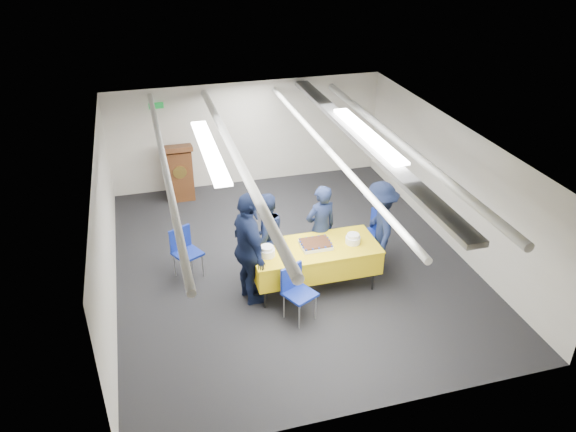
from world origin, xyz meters
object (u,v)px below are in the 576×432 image
(podium, at_px, (179,172))
(chair_right, at_px, (374,230))
(serving_table, at_px, (314,258))
(sailor_d, at_px, (379,227))
(sailor_a, at_px, (321,228))
(chair_near, at_px, (296,287))
(sheet_cake, at_px, (316,244))
(sailor_b, at_px, (265,237))
(sailor_c, at_px, (249,249))
(chair_left, at_px, (184,247))

(podium, bearing_deg, chair_right, -46.55)
(serving_table, height_order, sailor_d, sailor_d)
(sailor_d, bearing_deg, sailor_a, -90.08)
(serving_table, relative_size, sailor_d, 1.26)
(podium, height_order, sailor_a, sailor_a)
(podium, bearing_deg, chair_near, -74.27)
(sheet_cake, relative_size, podium, 0.39)
(sailor_b, height_order, sailor_d, sailor_d)
(sailor_c, bearing_deg, sailor_a, -75.61)
(chair_near, relative_size, sailor_d, 0.54)
(chair_right, bearing_deg, sailor_c, -164.35)
(serving_table, distance_m, sailor_d, 1.26)
(sailor_b, bearing_deg, sailor_c, 33.79)
(chair_left, relative_size, sailor_c, 0.46)
(podium, bearing_deg, serving_table, -65.36)
(sailor_c, bearing_deg, sheet_cake, -94.79)
(chair_right, xyz_separation_m, sailor_d, (-0.10, -0.37, 0.28))
(serving_table, distance_m, sailor_c, 1.14)
(sheet_cake, height_order, podium, podium)
(sheet_cake, relative_size, sailor_d, 0.30)
(podium, height_order, sailor_c, sailor_c)
(sailor_c, bearing_deg, chair_left, 34.83)
(sailor_a, xyz_separation_m, sailor_b, (-0.97, -0.03, -0.01))
(serving_table, relative_size, chair_near, 2.36)
(sailor_b, bearing_deg, sheet_cake, 125.37)
(sailor_b, bearing_deg, podium, -94.50)
(podium, xyz_separation_m, sailor_b, (1.06, -3.38, 0.17))
(chair_right, distance_m, sailor_a, 1.08)
(sailor_c, distance_m, sailor_d, 2.30)
(sailor_c, bearing_deg, podium, 1.84)
(sailor_b, height_order, sailor_c, sailor_c)
(sheet_cake, xyz_separation_m, sailor_c, (-1.09, -0.07, 0.13))
(sailor_a, height_order, sailor_c, sailor_c)
(sheet_cake, relative_size, chair_near, 0.57)
(chair_left, bearing_deg, sailor_a, -10.68)
(sailor_c, xyz_separation_m, sailor_d, (2.28, 0.30, -0.13))
(sheet_cake, xyz_separation_m, sailor_a, (0.25, 0.49, -0.02))
(serving_table, bearing_deg, podium, 114.64)
(sheet_cake, xyz_separation_m, sailor_d, (1.19, 0.23, 0.00))
(chair_left, xyz_separation_m, sailor_c, (0.92, -0.98, 0.41))
(sailor_d, bearing_deg, chair_left, -86.84)
(sailor_b, bearing_deg, chair_near, 78.66)
(podium, relative_size, chair_near, 1.44)
(sailor_c, relative_size, sailor_d, 1.16)
(sailor_b, distance_m, sailor_c, 0.66)
(sailor_a, distance_m, sailor_b, 0.97)
(sheet_cake, distance_m, podium, 4.24)
(podium, bearing_deg, sailor_b, -72.60)
(chair_right, xyz_separation_m, sailor_a, (-1.04, -0.11, 0.26))
(sheet_cake, bearing_deg, podium, 114.90)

